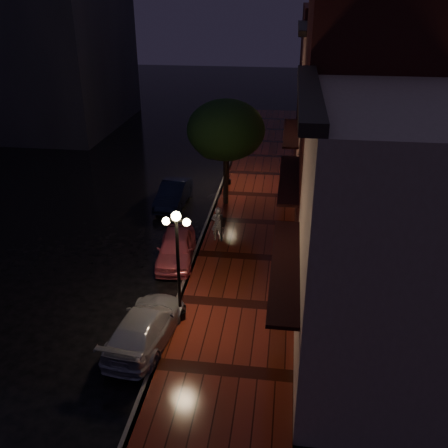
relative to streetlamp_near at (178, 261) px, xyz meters
The scene contains 15 objects.
ground 5.65m from the streetlamp_near, 94.00° to the left, with size 120.00×120.00×0.00m, color black.
sidewalk 5.91m from the streetlamp_near, 69.19° to the left, with size 4.50×60.00×0.15m, color #42160B.
curb 5.61m from the streetlamp_near, 94.00° to the left, with size 0.25×60.00×0.15m, color #595451.
storefront_near 6.92m from the streetlamp_near, ahead, with size 5.00×8.00×8.50m, color gray.
storefront_mid 10.08m from the streetlamp_near, 46.47° to the left, with size 5.00×8.00×11.00m, color #511914.
storefront_far 16.52m from the streetlamp_near, 66.09° to the left, with size 5.00×8.00×9.00m, color #8C5951.
storefront_extra 25.98m from the streetlamp_near, 75.10° to the left, with size 5.00×12.00×10.00m, color #511914.
streetlamp_near is the anchor object (origin of this frame).
streetlamp_far 14.00m from the streetlamp_near, 90.00° to the left, with size 0.96×0.36×4.31m.
street_tree 11.12m from the streetlamp_near, 88.65° to the left, with size 4.16×4.16×5.80m.
pink_car 4.97m from the streetlamp_near, 104.40° to the left, with size 1.57×3.89×1.33m, color #D45765.
navy_car 11.17m from the streetlamp_near, 104.10° to the left, with size 1.40×4.01×1.32m, color black.
silver_car 2.51m from the streetlamp_near, 127.29° to the right, with size 1.80×4.43×1.29m, color #A8A7AF.
woman_with_umbrella 6.50m from the streetlamp_near, 85.87° to the left, with size 0.99×1.01×2.39m.
parking_meter 6.54m from the streetlamp_near, 84.11° to the left, with size 0.14×0.12×1.37m.
Camera 1 is at (3.92, -19.74, 11.21)m, focal length 40.00 mm.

